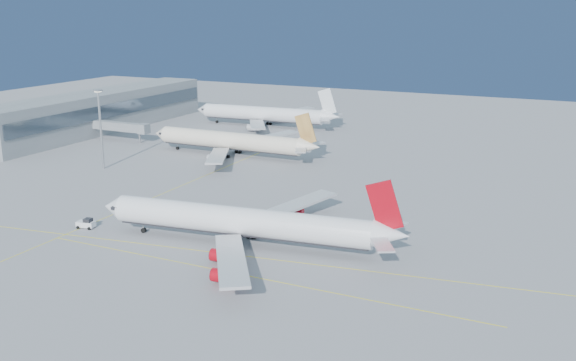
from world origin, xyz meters
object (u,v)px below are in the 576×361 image
(airliner_third, at_px, (266,114))
(pushback_tug, at_px, (86,223))
(airliner_etihad, at_px, (233,141))
(airliner_virgin, at_px, (246,222))
(light_mast, at_px, (100,123))

(airliner_third, distance_m, pushback_tug, 128.21)
(airliner_third, height_order, pushback_tug, airliner_third)
(airliner_etihad, relative_size, airliner_third, 0.97)
(pushback_tug, bearing_deg, airliner_third, 89.16)
(airliner_virgin, xyz_separation_m, pushback_tug, (-36.67, -5.86, -3.86))
(pushback_tug, bearing_deg, airliner_etihad, 84.60)
(airliner_virgin, bearing_deg, light_mast, 144.58)
(airliner_virgin, xyz_separation_m, airliner_third, (-58.18, 120.47, 0.19))
(airliner_etihad, xyz_separation_m, airliner_third, (-14.81, 51.29, 0.23))
(airliner_virgin, bearing_deg, pushback_tug, -178.02)
(pushback_tug, relative_size, light_mast, 0.18)
(pushback_tug, distance_m, light_mast, 56.05)
(pushback_tug, bearing_deg, light_mast, 116.76)
(airliner_third, bearing_deg, airliner_virgin, -68.03)
(airliner_third, bearing_deg, airliner_etihad, -77.70)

